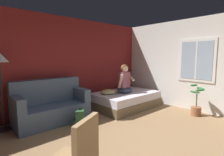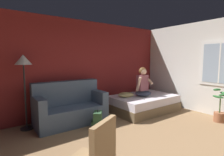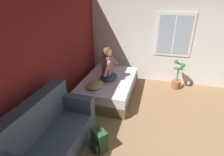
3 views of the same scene
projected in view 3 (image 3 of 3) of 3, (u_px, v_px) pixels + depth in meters
The scene contains 9 objects.
wall_back_accent at pixel (26, 69), 3.03m from camera, with size 11.10×0.16×2.70m, color maroon.
wall_side_with_window at pixel (188, 40), 5.05m from camera, with size 0.19×7.17×2.70m.
bed at pixel (109, 86), 4.82m from camera, with size 2.02×1.33×0.48m.
couch at pixel (49, 137), 2.88m from camera, with size 1.71×0.84×1.04m.
person_seated at pixel (108, 67), 4.53m from camera, with size 0.54×0.47×0.88m.
backpack at pixel (99, 140), 3.09m from camera, with size 0.35×0.35×0.46m.
throw_pillow at pixel (95, 85), 4.22m from camera, with size 0.48×0.36×0.14m, color tan.
cell_phone at pixel (118, 86), 4.31m from camera, with size 0.07×0.14×0.01m, color #B7B7BC.
potted_plant at pixel (177, 79), 5.10m from camera, with size 0.39×0.37×0.85m.
Camera 3 is at (-2.31, 0.79, 2.51)m, focal length 28.00 mm.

